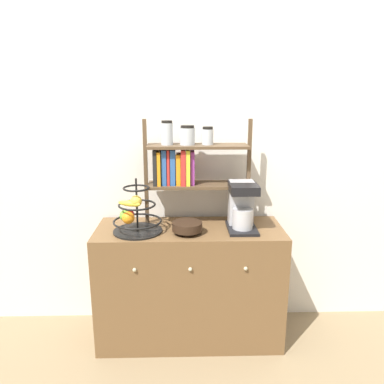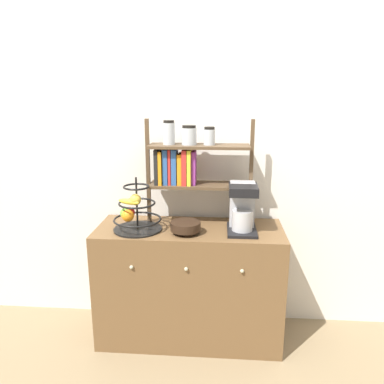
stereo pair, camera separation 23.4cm
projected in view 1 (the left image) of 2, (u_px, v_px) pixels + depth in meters
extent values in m
plane|color=#847051|center=(190.00, 357.00, 2.37)|extent=(12.00, 12.00, 0.00)
cube|color=silver|center=(189.00, 142.00, 2.54)|extent=(7.00, 0.05, 2.60)
cube|color=brown|center=(190.00, 283.00, 2.50)|extent=(1.20, 0.46, 0.78)
sphere|color=#B2AD8C|center=(135.00, 270.00, 2.20)|extent=(0.02, 0.02, 0.02)
sphere|color=#B2AD8C|center=(190.00, 269.00, 2.21)|extent=(0.02, 0.02, 0.02)
sphere|color=#B2AD8C|center=(246.00, 269.00, 2.22)|extent=(0.02, 0.02, 0.02)
cube|color=black|center=(242.00, 228.00, 2.37)|extent=(0.18, 0.26, 0.02)
cube|color=#B7B7BC|center=(241.00, 202.00, 2.40)|extent=(0.15, 0.10, 0.28)
cylinder|color=#B7B7BC|center=(243.00, 219.00, 2.33)|extent=(0.13, 0.13, 0.13)
cube|color=black|center=(244.00, 188.00, 2.29)|extent=(0.17, 0.21, 0.05)
cylinder|color=black|center=(138.00, 231.00, 2.33)|extent=(0.31, 0.31, 0.01)
cylinder|color=black|center=(137.00, 205.00, 2.29)|extent=(0.01, 0.01, 0.33)
torus|color=black|center=(137.00, 221.00, 2.32)|extent=(0.30, 0.30, 0.01)
torus|color=black|center=(137.00, 205.00, 2.29)|extent=(0.23, 0.23, 0.01)
torus|color=black|center=(136.00, 188.00, 2.27)|extent=(0.16, 0.16, 0.01)
sphere|color=red|center=(129.00, 215.00, 2.33)|extent=(0.07, 0.07, 0.07)
sphere|color=#6BAD33|center=(125.00, 215.00, 2.31)|extent=(0.07, 0.07, 0.07)
sphere|color=orange|center=(128.00, 218.00, 2.26)|extent=(0.08, 0.08, 0.08)
ellipsoid|color=yellow|center=(129.00, 203.00, 2.24)|extent=(0.15, 0.09, 0.04)
sphere|color=gold|center=(136.00, 201.00, 2.24)|extent=(0.07, 0.07, 0.07)
cylinder|color=black|center=(187.00, 232.00, 2.30)|extent=(0.10, 0.10, 0.02)
cylinder|color=black|center=(187.00, 226.00, 2.29)|extent=(0.19, 0.19, 0.05)
cube|color=brown|center=(146.00, 173.00, 2.41)|extent=(0.02, 0.02, 0.68)
cube|color=brown|center=(249.00, 172.00, 2.42)|extent=(0.02, 0.02, 0.68)
cube|color=brown|center=(197.00, 185.00, 2.44)|extent=(0.64, 0.20, 0.02)
cube|color=brown|center=(198.00, 146.00, 2.37)|extent=(0.64, 0.20, 0.02)
cube|color=black|center=(155.00, 167.00, 2.40)|extent=(0.02, 0.15, 0.23)
cube|color=orange|center=(159.00, 168.00, 2.40)|extent=(0.02, 0.16, 0.21)
cube|color=#2D599E|center=(164.00, 167.00, 2.40)|extent=(0.03, 0.13, 0.23)
cube|color=red|center=(169.00, 167.00, 2.40)|extent=(0.02, 0.13, 0.23)
cube|color=#2D599E|center=(173.00, 167.00, 2.40)|extent=(0.03, 0.13, 0.23)
cube|color=orange|center=(178.00, 169.00, 2.41)|extent=(0.03, 0.13, 0.20)
cube|color=red|center=(183.00, 167.00, 2.40)|extent=(0.03, 0.16, 0.23)
cube|color=yellow|center=(188.00, 167.00, 2.40)|extent=(0.02, 0.16, 0.23)
cube|color=#8C338C|center=(192.00, 167.00, 2.41)|extent=(0.02, 0.12, 0.21)
cylinder|color=silver|center=(167.00, 134.00, 2.35)|extent=(0.08, 0.08, 0.14)
cylinder|color=black|center=(167.00, 122.00, 2.33)|extent=(0.07, 0.07, 0.02)
cylinder|color=silver|center=(187.00, 136.00, 2.35)|extent=(0.10, 0.10, 0.11)
cylinder|color=black|center=(187.00, 127.00, 2.34)|extent=(0.09, 0.09, 0.02)
cylinder|color=silver|center=(208.00, 137.00, 2.36)|extent=(0.07, 0.07, 0.10)
cylinder|color=black|center=(208.00, 128.00, 2.34)|extent=(0.06, 0.06, 0.02)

